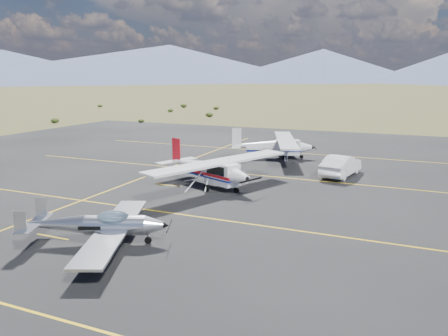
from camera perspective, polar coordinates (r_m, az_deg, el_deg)
The scene contains 6 objects.
ground at distance 23.57m, azimuth -10.19°, elevation -7.09°, with size 1600.00×1600.00×0.00m, color #383D1C.
apron at distance 29.39m, azimuth -2.68°, elevation -3.07°, with size 72.00×72.00×0.02m, color black.
aircraft_low_wing at distance 20.95m, azimuth -15.97°, elevation -7.18°, with size 6.56×8.63×1.92m.
aircraft_cessna at distance 30.52m, azimuth -2.07°, elevation 0.08°, with size 8.57×11.49×3.00m.
aircraft_plain at distance 40.99m, azimuth 6.47°, elevation 2.97°, with size 7.75×11.00×2.83m.
sedan at distance 34.83m, azimuth 15.03°, elevation 0.32°, with size 1.74×4.98×1.64m, color white.
Camera 1 is at (12.45, -18.50, 7.63)m, focal length 35.00 mm.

